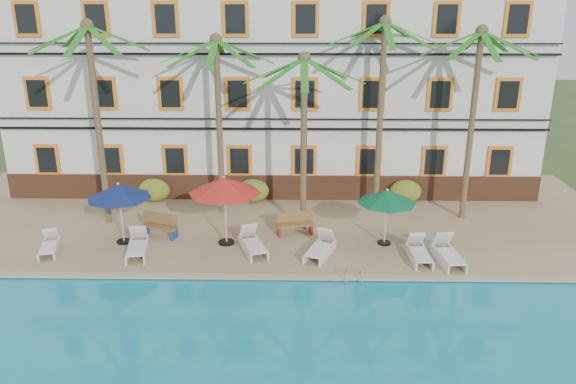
{
  "coord_description": "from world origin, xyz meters",
  "views": [
    {
      "loc": [
        1.18,
        -18.06,
        9.34
      ],
      "look_at": [
        0.82,
        3.0,
        2.0
      ],
      "focal_mm": 35.0,
      "sensor_mm": 36.0,
      "label": 1
    }
  ],
  "objects_px": {
    "lounger_e": "(419,252)",
    "lounger_f": "(448,254)",
    "palm_d": "(382,89)",
    "umbrella_blue": "(119,192)",
    "palm_c": "(304,117)",
    "palm_b": "(218,100)",
    "umbrella_red": "(224,186)",
    "lounger_c": "(253,244)",
    "palm_e": "(475,98)",
    "pool_ladder": "(354,280)",
    "lounger_d": "(320,248)",
    "palm_a": "(95,97)",
    "lounger_b": "(137,246)",
    "bench_left": "(161,225)",
    "lounger_a": "(50,245)",
    "umbrella_green": "(387,197)",
    "bench_right": "(295,223)"
  },
  "relations": [
    {
      "from": "bench_left",
      "to": "bench_right",
      "type": "height_order",
      "value": "same"
    },
    {
      "from": "umbrella_blue",
      "to": "lounger_e",
      "type": "relative_size",
      "value": 1.33
    },
    {
      "from": "umbrella_red",
      "to": "lounger_c",
      "type": "bearing_deg",
      "value": -32.04
    },
    {
      "from": "umbrella_blue",
      "to": "lounger_e",
      "type": "distance_m",
      "value": 11.46
    },
    {
      "from": "palm_a",
      "to": "bench_right",
      "type": "bearing_deg",
      "value": -7.78
    },
    {
      "from": "palm_b",
      "to": "lounger_d",
      "type": "xyz_separation_m",
      "value": [
        4.21,
        -4.41,
        -4.72
      ]
    },
    {
      "from": "umbrella_red",
      "to": "lounger_c",
      "type": "distance_m",
      "value": 2.42
    },
    {
      "from": "umbrella_red",
      "to": "pool_ladder",
      "type": "relative_size",
      "value": 3.73
    },
    {
      "from": "umbrella_blue",
      "to": "lounger_a",
      "type": "xyz_separation_m",
      "value": [
        -2.53,
        -0.9,
        -1.85
      ]
    },
    {
      "from": "lounger_a",
      "to": "bench_right",
      "type": "distance_m",
      "value": 9.4
    },
    {
      "from": "umbrella_red",
      "to": "palm_d",
      "type": "bearing_deg",
      "value": 32.19
    },
    {
      "from": "palm_d",
      "to": "lounger_b",
      "type": "distance_m",
      "value": 11.86
    },
    {
      "from": "palm_c",
      "to": "umbrella_red",
      "type": "height_order",
      "value": "palm_c"
    },
    {
      "from": "umbrella_red",
      "to": "lounger_b",
      "type": "bearing_deg",
      "value": -163.8
    },
    {
      "from": "palm_b",
      "to": "lounger_c",
      "type": "height_order",
      "value": "palm_b"
    },
    {
      "from": "lounger_c",
      "to": "lounger_d",
      "type": "relative_size",
      "value": 1.03
    },
    {
      "from": "palm_e",
      "to": "lounger_f",
      "type": "height_order",
      "value": "palm_e"
    },
    {
      "from": "palm_e",
      "to": "pool_ladder",
      "type": "distance_m",
      "value": 9.43
    },
    {
      "from": "umbrella_green",
      "to": "lounger_c",
      "type": "relative_size",
      "value": 1.1
    },
    {
      "from": "lounger_f",
      "to": "palm_a",
      "type": "bearing_deg",
      "value": 165.47
    },
    {
      "from": "bench_left",
      "to": "palm_d",
      "type": "bearing_deg",
      "value": 20.08
    },
    {
      "from": "palm_d",
      "to": "umbrella_green",
      "type": "bearing_deg",
      "value": -92.26
    },
    {
      "from": "palm_b",
      "to": "lounger_f",
      "type": "relative_size",
      "value": 3.78
    },
    {
      "from": "umbrella_red",
      "to": "palm_c",
      "type": "bearing_deg",
      "value": 28.26
    },
    {
      "from": "palm_b",
      "to": "umbrella_red",
      "type": "relative_size",
      "value": 2.78
    },
    {
      "from": "bench_right",
      "to": "pool_ladder",
      "type": "xyz_separation_m",
      "value": [
        2.03,
        -3.88,
        -0.47
      ]
    },
    {
      "from": "lounger_b",
      "to": "lounger_f",
      "type": "bearing_deg",
      "value": -2.44
    },
    {
      "from": "palm_b",
      "to": "lounger_b",
      "type": "bearing_deg",
      "value": -121.04
    },
    {
      "from": "umbrella_blue",
      "to": "bench_left",
      "type": "bearing_deg",
      "value": 25.93
    },
    {
      "from": "lounger_e",
      "to": "lounger_f",
      "type": "height_order",
      "value": "lounger_f"
    },
    {
      "from": "umbrella_green",
      "to": "lounger_f",
      "type": "bearing_deg",
      "value": -35.94
    },
    {
      "from": "palm_a",
      "to": "umbrella_red",
      "type": "height_order",
      "value": "palm_a"
    },
    {
      "from": "umbrella_blue",
      "to": "lounger_a",
      "type": "distance_m",
      "value": 3.27
    },
    {
      "from": "palm_c",
      "to": "umbrella_blue",
      "type": "distance_m",
      "value": 7.64
    },
    {
      "from": "bench_left",
      "to": "lounger_e",
      "type": "bearing_deg",
      "value": -11.06
    },
    {
      "from": "palm_a",
      "to": "palm_b",
      "type": "bearing_deg",
      "value": 16.24
    },
    {
      "from": "palm_d",
      "to": "bench_left",
      "type": "bearing_deg",
      "value": -159.92
    },
    {
      "from": "palm_e",
      "to": "bench_left",
      "type": "xyz_separation_m",
      "value": [
        -12.64,
        -2.27,
        -4.75
      ]
    },
    {
      "from": "palm_d",
      "to": "umbrella_blue",
      "type": "xyz_separation_m",
      "value": [
        -10.33,
        -3.94,
        -3.29
      ]
    },
    {
      "from": "umbrella_blue",
      "to": "lounger_c",
      "type": "height_order",
      "value": "umbrella_blue"
    },
    {
      "from": "lounger_a",
      "to": "umbrella_green",
      "type": "bearing_deg",
      "value": 4.26
    },
    {
      "from": "palm_d",
      "to": "umbrella_blue",
      "type": "bearing_deg",
      "value": -159.14
    },
    {
      "from": "lounger_e",
      "to": "lounger_b",
      "type": "bearing_deg",
      "value": 178.19
    },
    {
      "from": "umbrella_blue",
      "to": "bench_right",
      "type": "bearing_deg",
      "value": 8.19
    },
    {
      "from": "lounger_c",
      "to": "lounger_d",
      "type": "distance_m",
      "value": 2.56
    },
    {
      "from": "palm_b",
      "to": "lounger_f",
      "type": "distance_m",
      "value": 11.1
    },
    {
      "from": "umbrella_red",
      "to": "lounger_d",
      "type": "distance_m",
      "value": 4.28
    },
    {
      "from": "palm_d",
      "to": "lounger_f",
      "type": "distance_m",
      "value": 7.65
    },
    {
      "from": "palm_a",
      "to": "lounger_e",
      "type": "distance_m",
      "value": 13.88
    },
    {
      "from": "lounger_e",
      "to": "palm_c",
      "type": "bearing_deg",
      "value": 145.76
    }
  ]
}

